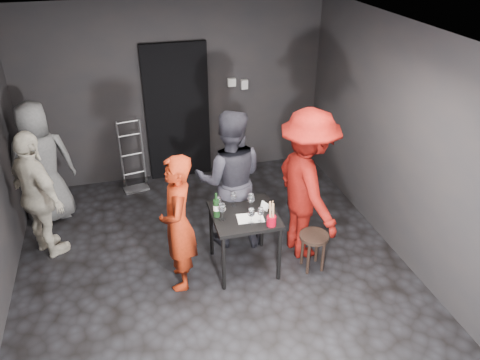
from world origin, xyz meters
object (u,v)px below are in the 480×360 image
object	(u,v)px
bystander_cream	(37,191)
wine_bottle	(216,208)
stool	(314,242)
man_maroon	(308,169)
breadstick_cup	(272,214)
tasting_table	(244,221)
hand_truck	(135,175)
bystander_grey	(40,157)
woman_black	(230,168)
server_red	(178,220)

from	to	relation	value
bystander_cream	wine_bottle	bearing A→B (deg)	-150.60
stool	man_maroon	bearing A→B (deg)	87.21
wine_bottle	breadstick_cup	size ratio (longest dim) A/B	0.94
stool	tasting_table	bearing A→B (deg)	163.07
man_maroon	breadstick_cup	world-z (taller)	man_maroon
breadstick_cup	tasting_table	bearing A→B (deg)	126.71
man_maroon	breadstick_cup	xyz separation A→B (m)	(-0.57, -0.40, -0.26)
bystander_cream	tasting_table	bearing A→B (deg)	-148.25
hand_truck	tasting_table	bearing A→B (deg)	-73.34
hand_truck	wine_bottle	distance (m)	2.43
tasting_table	bystander_cream	bearing A→B (deg)	158.19
hand_truck	breadstick_cup	world-z (taller)	hand_truck
man_maroon	bystander_cream	bearing A→B (deg)	70.44
tasting_table	stool	bearing A→B (deg)	-16.93
stool	bystander_cream	size ratio (longest dim) A/B	0.27
bystander_grey	tasting_table	bearing A→B (deg)	132.56
tasting_table	wine_bottle	distance (m)	0.38
hand_truck	breadstick_cup	size ratio (longest dim) A/B	3.45
woman_black	bystander_grey	distance (m)	2.52
hand_truck	man_maroon	world-z (taller)	man_maroon
woman_black	breadstick_cup	xyz separation A→B (m)	(0.24, -0.86, -0.14)
woman_black	breadstick_cup	bearing A→B (deg)	119.36
bystander_grey	wine_bottle	distance (m)	2.57
hand_truck	tasting_table	xyz separation A→B (m)	(1.10, -2.23, 0.45)
man_maroon	tasting_table	bearing A→B (deg)	92.99
hand_truck	stool	distance (m)	3.10
tasting_table	man_maroon	bearing A→B (deg)	7.98
hand_truck	stool	size ratio (longest dim) A/B	2.30
tasting_table	bystander_grey	xyz separation A→B (m)	(-2.27, 1.70, 0.28)
server_red	wine_bottle	xyz separation A→B (m)	(0.44, 0.10, 0.02)
tasting_table	stool	world-z (taller)	tasting_table
wine_bottle	breadstick_cup	world-z (taller)	breadstick_cup
stool	server_red	distance (m)	1.60
server_red	woman_black	size ratio (longest dim) A/B	0.82
hand_truck	woman_black	bearing A→B (deg)	-66.56
woman_black	hand_truck	bearing A→B (deg)	-42.98
bystander_cream	hand_truck	bearing A→B (deg)	-76.81
stool	bystander_grey	distance (m)	3.64
stool	bystander_cream	world-z (taller)	bystander_cream
server_red	man_maroon	xyz separation A→B (m)	(1.54, 0.18, 0.31)
woman_black	bystander_grey	world-z (taller)	woman_black
stool	man_maroon	size ratio (longest dim) A/B	0.20
tasting_table	wine_bottle	bearing A→B (deg)	174.35
woman_black	wine_bottle	xyz separation A→B (m)	(-0.29, -0.54, -0.17)
wine_bottle	tasting_table	bearing A→B (deg)	-5.65
tasting_table	bystander_grey	world-z (taller)	bystander_grey
server_red	wine_bottle	world-z (taller)	server_red
hand_truck	breadstick_cup	distance (m)	2.93
server_red	breadstick_cup	world-z (taller)	server_red
man_maroon	stool	bearing A→B (deg)	172.23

